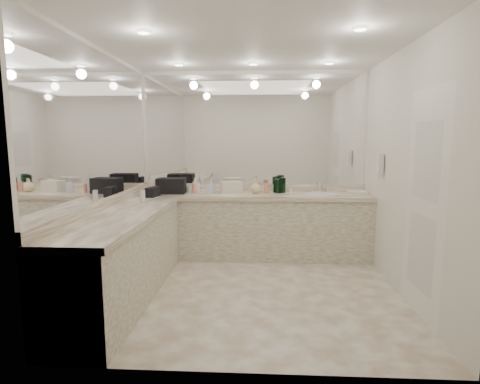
# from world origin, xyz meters

# --- Properties ---
(floor) EXTENTS (3.20, 3.20, 0.00)m
(floor) POSITION_xyz_m (0.00, 0.00, 0.00)
(floor) COLOR beige
(floor) RESTS_ON ground
(ceiling) EXTENTS (3.20, 3.20, 0.00)m
(ceiling) POSITION_xyz_m (0.00, 0.00, 2.60)
(ceiling) COLOR white
(ceiling) RESTS_ON floor
(wall_back) EXTENTS (3.20, 0.02, 2.60)m
(wall_back) POSITION_xyz_m (0.00, 1.50, 1.30)
(wall_back) COLOR silver
(wall_back) RESTS_ON floor
(wall_left) EXTENTS (0.02, 3.00, 2.60)m
(wall_left) POSITION_xyz_m (-1.60, 0.00, 1.30)
(wall_left) COLOR silver
(wall_left) RESTS_ON floor
(wall_right) EXTENTS (0.02, 3.00, 2.60)m
(wall_right) POSITION_xyz_m (1.60, 0.00, 1.30)
(wall_right) COLOR silver
(wall_right) RESTS_ON floor
(vanity_back_base) EXTENTS (3.20, 0.60, 0.84)m
(vanity_back_base) POSITION_xyz_m (0.00, 1.20, 0.42)
(vanity_back_base) COLOR beige
(vanity_back_base) RESTS_ON floor
(vanity_back_top) EXTENTS (3.20, 0.64, 0.06)m
(vanity_back_top) POSITION_xyz_m (0.00, 1.19, 0.87)
(vanity_back_top) COLOR #F1E4CD
(vanity_back_top) RESTS_ON vanity_back_base
(vanity_left_base) EXTENTS (0.60, 2.40, 0.84)m
(vanity_left_base) POSITION_xyz_m (-1.30, -0.30, 0.42)
(vanity_left_base) COLOR beige
(vanity_left_base) RESTS_ON floor
(vanity_left_top) EXTENTS (0.64, 2.42, 0.06)m
(vanity_left_top) POSITION_xyz_m (-1.29, -0.30, 0.87)
(vanity_left_top) COLOR #F1E4CD
(vanity_left_top) RESTS_ON vanity_left_base
(backsplash_back) EXTENTS (3.20, 0.04, 0.10)m
(backsplash_back) POSITION_xyz_m (0.00, 1.48, 0.95)
(backsplash_back) COLOR #F1E4CD
(backsplash_back) RESTS_ON vanity_back_top
(backsplash_left) EXTENTS (0.04, 3.00, 0.10)m
(backsplash_left) POSITION_xyz_m (-1.58, 0.00, 0.95)
(backsplash_left) COLOR #F1E4CD
(backsplash_left) RESTS_ON vanity_left_top
(mirror_back) EXTENTS (3.12, 0.01, 1.55)m
(mirror_back) POSITION_xyz_m (0.00, 1.49, 1.77)
(mirror_back) COLOR white
(mirror_back) RESTS_ON wall_back
(mirror_left) EXTENTS (0.01, 2.92, 1.55)m
(mirror_left) POSITION_xyz_m (-1.59, 0.00, 1.77)
(mirror_left) COLOR white
(mirror_left) RESTS_ON wall_left
(sink) EXTENTS (0.44, 0.44, 0.03)m
(sink) POSITION_xyz_m (0.95, 1.20, 0.90)
(sink) COLOR white
(sink) RESTS_ON vanity_back_top
(faucet) EXTENTS (0.24, 0.16, 0.14)m
(faucet) POSITION_xyz_m (0.95, 1.41, 0.97)
(faucet) COLOR silver
(faucet) RESTS_ON vanity_back_top
(wall_phone) EXTENTS (0.06, 0.10, 0.24)m
(wall_phone) POSITION_xyz_m (1.56, 0.70, 1.35)
(wall_phone) COLOR white
(wall_phone) RESTS_ON wall_right
(door) EXTENTS (0.02, 0.82, 2.10)m
(door) POSITION_xyz_m (1.59, -0.50, 1.05)
(door) COLOR white
(door) RESTS_ON wall_right
(black_toiletry_bag) EXTENTS (0.40, 0.26, 0.22)m
(black_toiletry_bag) POSITION_xyz_m (-1.13, 1.15, 1.01)
(black_toiletry_bag) COLOR black
(black_toiletry_bag) RESTS_ON vanity_back_top
(black_bag_spill) EXTENTS (0.15, 0.25, 0.13)m
(black_bag_spill) POSITION_xyz_m (-1.30, 0.82, 0.96)
(black_bag_spill) COLOR black
(black_bag_spill) RESTS_ON vanity_left_top
(cream_cosmetic_case) EXTENTS (0.33, 0.25, 0.17)m
(cream_cosmetic_case) POSITION_xyz_m (-0.31, 1.25, 0.98)
(cream_cosmetic_case) COLOR beige
(cream_cosmetic_case) RESTS_ON vanity_back_top
(hand_towel) EXTENTS (0.26, 0.19, 0.04)m
(hand_towel) POSITION_xyz_m (1.43, 1.24, 0.92)
(hand_towel) COLOR white
(hand_towel) RESTS_ON vanity_back_top
(lotion_left) EXTENTS (0.06, 0.06, 0.14)m
(lotion_left) POSITION_xyz_m (-1.30, 0.40, 0.97)
(lotion_left) COLOR white
(lotion_left) RESTS_ON vanity_left_top
(soap_bottle_a) EXTENTS (0.10, 0.10, 0.20)m
(soap_bottle_a) POSITION_xyz_m (-0.83, 1.27, 1.00)
(soap_bottle_a) COLOR silver
(soap_bottle_a) RESTS_ON vanity_back_top
(soap_bottle_b) EXTENTS (0.11, 0.12, 0.20)m
(soap_bottle_b) POSITION_xyz_m (-0.58, 1.18, 1.00)
(soap_bottle_b) COLOR silver
(soap_bottle_b) RESTS_ON vanity_back_top
(soap_bottle_c) EXTENTS (0.19, 0.19, 0.19)m
(soap_bottle_c) POSITION_xyz_m (0.04, 1.21, 1.00)
(soap_bottle_c) COLOR beige
(soap_bottle_c) RESTS_ON vanity_back_top
(green_bottle_0) EXTENTS (0.07, 0.07, 0.19)m
(green_bottle_0) POSITION_xyz_m (0.36, 1.24, 1.00)
(green_bottle_0) COLOR #114525
(green_bottle_0) RESTS_ON vanity_back_top
(green_bottle_1) EXTENTS (0.06, 0.06, 0.21)m
(green_bottle_1) POSITION_xyz_m (0.39, 1.25, 1.00)
(green_bottle_1) COLOR #114525
(green_bottle_1) RESTS_ON vanity_back_top
(green_bottle_2) EXTENTS (0.07, 0.07, 0.21)m
(green_bottle_2) POSITION_xyz_m (0.42, 1.29, 1.01)
(green_bottle_2) COLOR #114525
(green_bottle_2) RESTS_ON vanity_back_top
(green_bottle_3) EXTENTS (0.06, 0.06, 0.19)m
(green_bottle_3) POSITION_xyz_m (0.31, 1.30, 0.99)
(green_bottle_3) COLOR #114525
(green_bottle_3) RESTS_ON vanity_back_top
(green_bottle_4) EXTENTS (0.06, 0.06, 0.18)m
(green_bottle_4) POSITION_xyz_m (0.34, 1.35, 0.99)
(green_bottle_4) COLOR #114525
(green_bottle_4) RESTS_ON vanity_back_top
(amenity_bottle_0) EXTENTS (0.05, 0.05, 0.06)m
(amenity_bottle_0) POSITION_xyz_m (0.52, 1.31, 0.93)
(amenity_bottle_0) COLOR white
(amenity_bottle_0) RESTS_ON vanity_back_top
(amenity_bottle_1) EXTENTS (0.06, 0.06, 0.13)m
(amenity_bottle_1) POSITION_xyz_m (-0.98, 1.19, 0.97)
(amenity_bottle_1) COLOR silver
(amenity_bottle_1) RESTS_ON vanity_back_top
(amenity_bottle_2) EXTENTS (0.05, 0.05, 0.10)m
(amenity_bottle_2) POSITION_xyz_m (0.15, 1.35, 0.95)
(amenity_bottle_2) COLOR white
(amenity_bottle_2) RESTS_ON vanity_back_top
(amenity_bottle_3) EXTENTS (0.07, 0.07, 0.08)m
(amenity_bottle_3) POSITION_xyz_m (-0.90, 1.25, 0.94)
(amenity_bottle_3) COLOR silver
(amenity_bottle_3) RESTS_ON vanity_back_top
(amenity_bottle_4) EXTENTS (0.06, 0.06, 0.13)m
(amenity_bottle_4) POSITION_xyz_m (0.18, 1.23, 0.97)
(amenity_bottle_4) COLOR #E57F66
(amenity_bottle_4) RESTS_ON vanity_back_top
(amenity_bottle_5) EXTENTS (0.06, 0.06, 0.12)m
(amenity_bottle_5) POSITION_xyz_m (-0.19, 1.24, 0.96)
(amenity_bottle_5) COLOR white
(amenity_bottle_5) RESTS_ON vanity_back_top
(amenity_bottle_6) EXTENTS (0.05, 0.05, 0.13)m
(amenity_bottle_6) POSITION_xyz_m (-0.82, 1.15, 0.96)
(amenity_bottle_6) COLOR #E57F66
(amenity_bottle_6) RESTS_ON vanity_back_top
(amenity_bottle_7) EXTENTS (0.06, 0.06, 0.13)m
(amenity_bottle_7) POSITION_xyz_m (-0.79, 1.30, 0.97)
(amenity_bottle_7) COLOR white
(amenity_bottle_7) RESTS_ON vanity_back_top
(amenity_bottle_8) EXTENTS (0.04, 0.04, 0.11)m
(amenity_bottle_8) POSITION_xyz_m (-1.13, 1.35, 0.96)
(amenity_bottle_8) COLOR #E57F66
(amenity_bottle_8) RESTS_ON vanity_back_top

